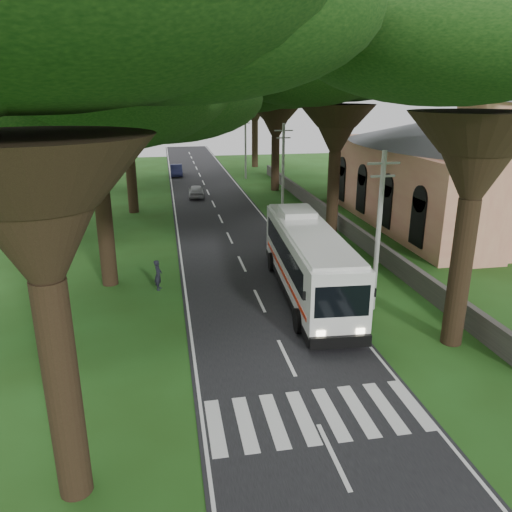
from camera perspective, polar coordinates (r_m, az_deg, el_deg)
The scene contains 19 objects.
ground at distance 19.67m, azimuth 4.92°, elevation -14.39°, with size 140.00×140.00×0.00m, color #204313.
road at distance 42.50m, azimuth -3.92°, elevation 3.93°, with size 8.00×120.00×0.04m, color black.
crosswalk at distance 18.09m, azimuth 6.65°, elevation -17.73°, with size 8.00×3.00×0.01m, color silver.
property_wall at distance 43.32m, azimuth 8.17°, elevation 4.87°, with size 0.35×50.00×1.20m, color #383533.
church at distance 44.03m, azimuth 20.65°, elevation 9.82°, with size 14.00×24.00×11.60m.
pole_near at distance 24.95m, azimuth 13.83°, elevation 2.90°, with size 1.60×0.24×8.00m.
pole_mid at distance 43.57m, azimuth 3.11°, elevation 9.90°, with size 1.60×0.24×8.00m.
pole_far at distance 63.04m, azimuth -1.21°, elevation 12.57°, with size 1.60×0.24×8.00m.
tree_l_mida at distance 28.09m, azimuth -18.30°, elevation 17.61°, with size 15.25×15.25×13.97m.
tree_l_midb at distance 46.01m, azimuth -15.00°, elevation 20.11°, with size 16.21×16.21×15.96m.
tree_l_far at distance 64.04m, azimuth -14.83°, elevation 19.79°, with size 14.23×14.23×15.94m.
tree_r_near at distance 21.74m, azimuth 25.72°, elevation 23.55°, with size 14.27×14.27×16.39m.
tree_r_mida at distance 38.09m, azimuth 9.54°, elevation 21.44°, with size 15.00×15.00×16.09m.
tree_r_midb at distance 55.24m, azimuth 2.34°, elevation 19.71°, with size 15.99×15.99×15.33m.
tree_r_far at distance 73.10m, azimuth -0.13°, elevation 20.26°, with size 12.49×12.49×15.84m.
coach_bus at distance 26.76m, azimuth 5.95°, elevation -0.42°, with size 3.61×12.93×3.77m.
distant_car_a at distance 52.48m, azimuth -6.85°, elevation 7.39°, with size 1.55×3.85×1.31m, color #99999D.
distant_car_b at distance 66.49m, azimuth -9.09°, elevation 9.66°, with size 1.49×4.28×1.41m, color navy.
pedestrian at distance 28.28m, azimuth -11.12°, elevation -2.13°, with size 0.63×0.41×1.73m, color black.
Camera 1 is at (-4.59, -15.89, 10.65)m, focal length 35.00 mm.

